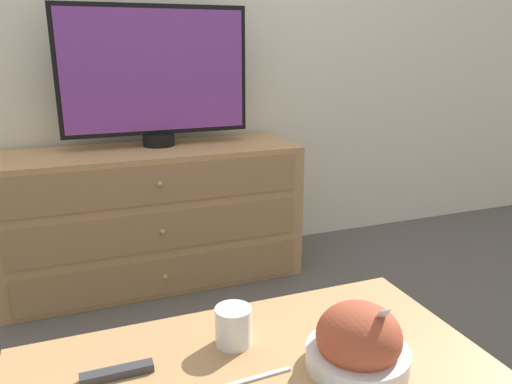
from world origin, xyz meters
TOP-DOWN VIEW (x-y plane):
  - ground_plane at (0.00, 0.00)m, footprint 12.00×12.00m
  - dresser at (-0.11, -0.24)m, footprint 1.32×0.44m
  - tv at (-0.05, -0.17)m, footprint 0.84×0.14m
  - takeout_bowl at (0.09, -1.65)m, footprint 0.22×0.22m
  - drink_cup at (-0.13, -1.48)m, footprint 0.08×0.08m
  - knife at (-0.14, -1.62)m, footprint 0.19×0.02m
  - remote_control at (-0.39, -1.51)m, footprint 0.15×0.03m

SIDE VIEW (x-z plane):
  - ground_plane at x=0.00m, z-range 0.00..0.00m
  - dresser at x=-0.11m, z-range 0.00..0.62m
  - knife at x=-0.14m, z-range 0.41..0.41m
  - remote_control at x=-0.39m, z-range 0.41..0.43m
  - drink_cup at x=-0.13m, z-range 0.40..0.49m
  - takeout_bowl at x=0.09m, z-range 0.38..0.54m
  - tv at x=-0.05m, z-range 0.64..1.25m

